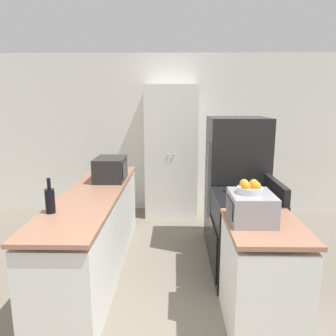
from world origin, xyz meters
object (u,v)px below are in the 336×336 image
object	(u,v)px
fruit_bowl	(250,188)
pantry_cabinet	(171,152)
toaster_oven	(251,207)
microwave	(111,169)
stove	(245,236)
refrigerator	(235,184)
wine_bottle	(50,200)

from	to	relation	value
fruit_bowl	pantry_cabinet	bearing A→B (deg)	103.67
pantry_cabinet	toaster_oven	size ratio (longest dim) A/B	5.09
microwave	stove	bearing A→B (deg)	-23.06
pantry_cabinet	microwave	world-z (taller)	pantry_cabinet
pantry_cabinet	stove	xyz separation A→B (m)	(0.79, -1.97, -0.59)
refrigerator	toaster_oven	size ratio (longest dim) A/B	4.03
pantry_cabinet	refrigerator	xyz separation A→B (m)	(0.82, -1.20, -0.22)
microwave	fruit_bowl	xyz separation A→B (m)	(1.37, -1.35, 0.14)
microwave	wine_bottle	distance (m)	1.22
pantry_cabinet	refrigerator	world-z (taller)	pantry_cabinet
pantry_cabinet	fruit_bowl	distance (m)	2.75
stove	fruit_bowl	size ratio (longest dim) A/B	5.23
pantry_cabinet	refrigerator	distance (m)	1.47
stove	toaster_oven	xyz separation A→B (m)	(-0.12, -0.71, 0.56)
toaster_oven	microwave	bearing A→B (deg)	135.75
refrigerator	fruit_bowl	size ratio (longest dim) A/B	8.18
refrigerator	pantry_cabinet	bearing A→B (deg)	124.26
pantry_cabinet	microwave	distance (m)	1.51
stove	microwave	bearing A→B (deg)	156.94
fruit_bowl	microwave	bearing A→B (deg)	135.58
refrigerator	wine_bottle	xyz separation A→B (m)	(-1.83, -1.31, 0.19)
toaster_oven	wine_bottle	bearing A→B (deg)	174.40
toaster_oven	fruit_bowl	distance (m)	0.16
microwave	toaster_oven	bearing A→B (deg)	-44.25
microwave	fruit_bowl	world-z (taller)	fruit_bowl
refrigerator	wine_bottle	distance (m)	2.26
stove	pantry_cabinet	bearing A→B (deg)	111.85
pantry_cabinet	stove	world-z (taller)	pantry_cabinet
microwave	toaster_oven	size ratio (longest dim) A/B	1.18
stove	wine_bottle	world-z (taller)	wine_bottle
pantry_cabinet	refrigerator	bearing A→B (deg)	-55.74
pantry_cabinet	fruit_bowl	world-z (taller)	pantry_cabinet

